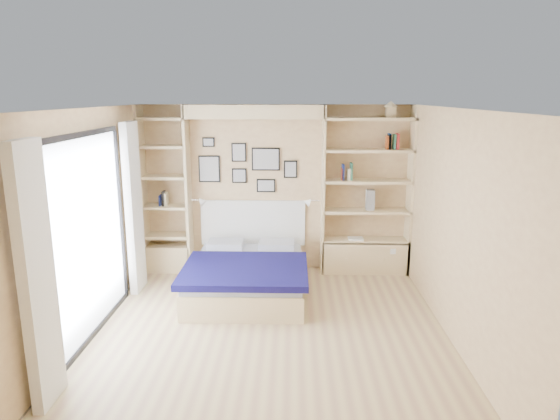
{
  "coord_description": "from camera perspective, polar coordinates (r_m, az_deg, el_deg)",
  "views": [
    {
      "loc": [
        0.25,
        -5.17,
        2.64
      ],
      "look_at": [
        0.1,
        0.9,
        1.23
      ],
      "focal_mm": 32.0,
      "sensor_mm": 36.0,
      "label": 1
    }
  ],
  "objects": [
    {
      "name": "room_shell",
      "position": [
        6.9,
        -3.87,
        -0.05
      ],
      "size": [
        4.5,
        4.5,
        4.5
      ],
      "color": "tan",
      "rests_on": "ground"
    },
    {
      "name": "reading_lamps",
      "position": [
        7.35,
        -2.86,
        0.97
      ],
      "size": [
        1.92,
        0.12,
        0.15
      ],
      "color": "silver",
      "rests_on": "ground"
    },
    {
      "name": "ground",
      "position": [
        5.81,
        -1.2,
        -13.96
      ],
      "size": [
        4.5,
        4.5,
        0.0
      ],
      "primitive_type": "plane",
      "color": "tan",
      "rests_on": "ground"
    },
    {
      "name": "bed",
      "position": [
        6.82,
        -3.74,
        -7.37
      ],
      "size": [
        1.6,
        2.04,
        1.07
      ],
      "color": "#D0BA86",
      "rests_on": "ground"
    },
    {
      "name": "shelf_decor",
      "position": [
        7.35,
        8.1,
        5.52
      ],
      "size": [
        3.5,
        0.23,
        2.03
      ],
      "color": "#AF402A",
      "rests_on": "ground"
    },
    {
      "name": "photo_gallery",
      "position": [
        7.5,
        -3.94,
        5.1
      ],
      "size": [
        1.48,
        0.02,
        0.82
      ],
      "color": "black",
      "rests_on": "ground"
    }
  ]
}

